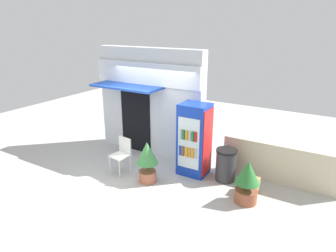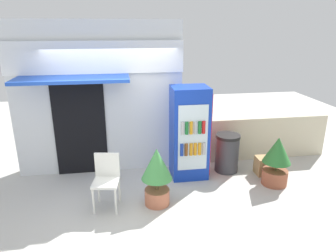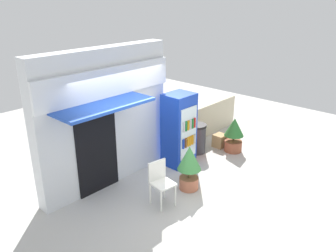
% 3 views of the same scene
% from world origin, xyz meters
% --- Properties ---
extents(ground, '(16.00, 16.00, 0.00)m').
position_xyz_m(ground, '(0.00, 0.00, 0.00)').
color(ground, beige).
extents(storefront_building, '(3.31, 1.11, 3.02)m').
position_xyz_m(storefront_building, '(-0.30, 1.38, 1.55)').
color(storefront_building, silver).
rests_on(storefront_building, ground).
extents(drink_cooler, '(0.72, 0.66, 1.82)m').
position_xyz_m(drink_cooler, '(1.44, 0.78, 0.91)').
color(drink_cooler, '#1438B2').
rests_on(drink_cooler, ground).
extents(plastic_chair, '(0.48, 0.49, 0.91)m').
position_xyz_m(plastic_chair, '(-0.15, -0.10, 0.54)').
color(plastic_chair, white).
rests_on(plastic_chair, ground).
extents(potted_plant_near_shop, '(0.52, 0.52, 1.02)m').
position_xyz_m(potted_plant_near_shop, '(0.68, -0.17, 0.59)').
color(potted_plant_near_shop, '#BC6B4C').
rests_on(potted_plant_near_shop, ground).
extents(potted_plant_curbside, '(0.52, 0.52, 0.95)m').
position_xyz_m(potted_plant_curbside, '(2.99, 0.16, 0.52)').
color(potted_plant_curbside, '#995138').
rests_on(potted_plant_curbside, ground).
extents(trash_bin, '(0.50, 0.50, 0.80)m').
position_xyz_m(trash_bin, '(2.26, 0.86, 0.40)').
color(trash_bin, '#38383D').
rests_on(trash_bin, ground).
extents(stone_boundary_wall, '(2.74, 0.22, 0.96)m').
position_xyz_m(stone_boundary_wall, '(3.40, 1.40, 0.48)').
color(stone_boundary_wall, beige).
rests_on(stone_boundary_wall, ground).
extents(cardboard_box, '(0.34, 0.32, 0.36)m').
position_xyz_m(cardboard_box, '(2.97, 0.59, 0.18)').
color(cardboard_box, tan).
rests_on(cardboard_box, ground).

